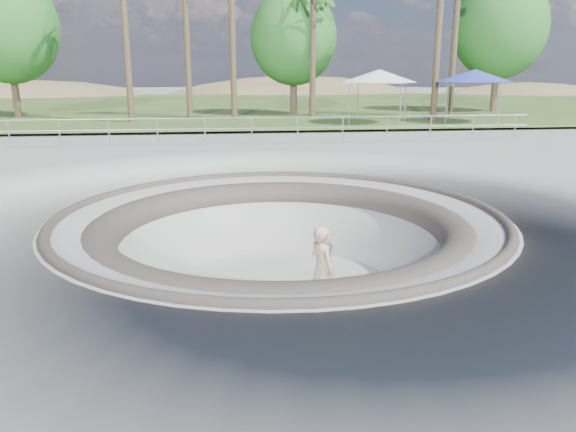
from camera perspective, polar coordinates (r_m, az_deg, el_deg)
name	(u,v)px	position (r m, az deg, el deg)	size (l,w,h in m)	color
ground	(280,215)	(12.85, -0.85, 0.07)	(180.00, 180.00, 0.00)	gray
skate_bowl	(280,290)	(13.43, -0.82, -7.49)	(14.00, 14.00, 4.10)	gray
grass_strip	(238,106)	(46.47, -5.15, 11.10)	(180.00, 36.00, 0.12)	#3C5823
distant_hills	(264,152)	(70.47, -2.45, 6.52)	(103.20, 45.00, 28.60)	brown
safety_railing	(252,129)	(24.53, -3.71, 8.82)	(25.00, 0.06, 1.03)	#93969B
skateboard	(321,312)	(12.31, 3.39, -9.74)	(0.78, 0.45, 0.08)	#955F3B
skater	(322,270)	(11.94, 3.46, -5.50)	(0.70, 0.46, 1.91)	#DDB38F
canopy_white	(379,76)	(31.51, 9.24, 13.85)	(5.22, 5.22, 2.87)	#93969B
canopy_blue	(475,76)	(33.36, 18.42, 13.36)	(5.21, 5.21, 2.88)	#93969B
bushy_tree_left	(8,28)	(38.80, -26.59, 16.70)	(5.95, 5.41, 8.58)	brown
bushy_tree_mid	(294,38)	(37.11, 0.58, 17.66)	(5.46, 4.96, 7.87)	brown
bushy_tree_right	(500,27)	(42.27, 20.76, 17.51)	(6.35, 5.77, 9.16)	brown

